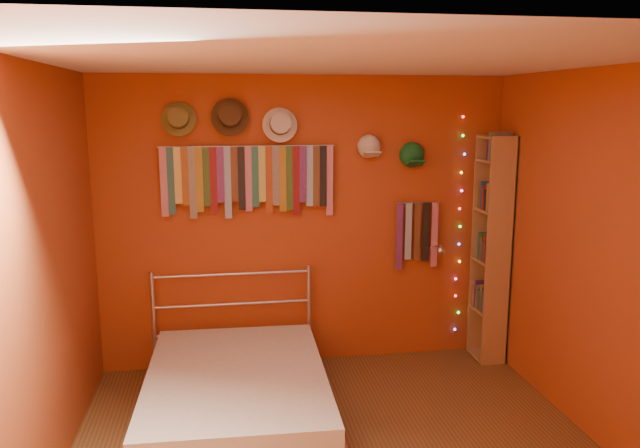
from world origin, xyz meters
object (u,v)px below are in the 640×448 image
bed (237,394)px  reading_lamp (439,250)px  bookshelf (496,248)px  tie_rack (249,177)px

bed → reading_lamp: bearing=26.2°
bed → bookshelf: bearing=21.1°
tie_rack → reading_lamp: tie_rack is taller
reading_lamp → bookshelf: bearing=-0.1°
tie_rack → bookshelf: size_ratio=0.72×
tie_rack → bed: bearing=-99.4°
bookshelf → reading_lamp: bearing=179.9°
tie_rack → bed: tie_rack is taller
bookshelf → bed: size_ratio=1.07×
tie_rack → bed: (-0.16, -0.97, -1.45)m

